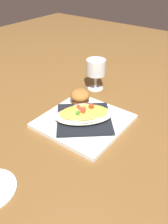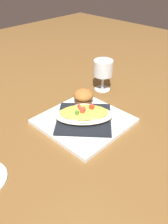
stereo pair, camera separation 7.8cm
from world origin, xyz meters
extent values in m
plane|color=brown|center=(0.00, 0.00, 0.00)|extent=(2.60, 2.60, 0.00)
cube|color=white|center=(0.00, 0.00, 0.01)|extent=(0.27, 0.27, 0.01)
cube|color=black|center=(0.00, 0.00, 0.02)|extent=(0.26, 0.26, 0.01)
ellipsoid|color=beige|center=(0.00, 0.00, 0.03)|extent=(0.22, 0.22, 0.02)
torus|color=beige|center=(0.00, 0.00, 0.04)|extent=(0.16, 0.16, 0.01)
ellipsoid|color=#E4C948|center=(0.00, 0.00, 0.04)|extent=(0.18, 0.18, 0.02)
cube|color=#D04834|center=(0.01, -0.01, 0.06)|extent=(0.02, 0.02, 0.01)
cube|color=#509F37|center=(0.00, -0.03, 0.06)|extent=(0.01, 0.01, 0.01)
cube|color=#C84936|center=(-0.01, -0.01, 0.06)|extent=(0.01, 0.01, 0.01)
cube|color=#D14037|center=(-0.02, 0.00, 0.06)|extent=(0.01, 0.01, 0.01)
cube|color=#CC442A|center=(0.01, 0.02, 0.06)|extent=(0.01, 0.01, 0.01)
cube|color=#CB4B3B|center=(0.00, 0.00, 0.06)|extent=(0.01, 0.01, 0.01)
cylinder|color=#A36235|center=(-0.07, 0.07, 0.03)|extent=(0.06, 0.06, 0.02)
ellipsoid|color=#A7682D|center=(-0.07, 0.07, 0.05)|extent=(0.07, 0.07, 0.05)
ellipsoid|color=#4C0F23|center=(-0.07, 0.07, 0.06)|extent=(0.03, 0.03, 0.01)
cylinder|color=white|center=(-0.11, 0.23, 0.00)|extent=(0.07, 0.07, 0.00)
cylinder|color=white|center=(-0.11, 0.23, 0.03)|extent=(0.01, 0.01, 0.06)
cylinder|color=white|center=(-0.11, 0.23, 0.10)|extent=(0.08, 0.08, 0.06)
cylinder|color=silver|center=(-0.11, 0.23, 0.08)|extent=(0.07, 0.07, 0.03)
camera|label=1|loc=(0.39, -0.52, 0.48)|focal=37.90mm
camera|label=2|loc=(0.45, -0.47, 0.48)|focal=37.90mm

